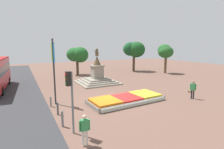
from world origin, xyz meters
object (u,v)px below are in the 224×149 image
object	(u,v)px
pedestrian_with_handbag	(193,89)
pedestrian_near_planter	(85,128)
kerb_bollard_mid_b	(51,101)
kerb_bollard_south	(62,118)
statue_monument	(97,77)
traffic_light_near_crossing	(70,91)
banner_pole	(54,68)
kerb_bollard_mid_a	(58,108)
flower_planter	(126,99)

from	to	relation	value
pedestrian_with_handbag	pedestrian_near_planter	distance (m)	12.13
pedestrian_near_planter	kerb_bollard_mid_b	xyz separation A→B (m)	(-0.61, 6.86, -0.49)
kerb_bollard_south	pedestrian_with_handbag	bearing A→B (deg)	0.73
statue_monument	kerb_bollard_mid_b	distance (m)	9.98
traffic_light_near_crossing	banner_pole	world-z (taller)	banner_pole
kerb_bollard_mid_a	statue_monument	bearing A→B (deg)	52.26
kerb_bollard_south	kerb_bollard_mid_b	distance (m)	4.18
banner_pole	pedestrian_with_handbag	size ratio (longest dim) A/B	3.20
flower_planter	kerb_bollard_south	xyz separation A→B (m)	(-6.24, -2.32, 0.32)
banner_pole	kerb_bollard_mid_b	size ratio (longest dim) A/B	6.43
pedestrian_with_handbag	statue_monument	bearing A→B (deg)	115.57
kerb_bollard_south	kerb_bollard_mid_a	world-z (taller)	kerb_bollard_south
flower_planter	traffic_light_near_crossing	distance (m)	7.29
banner_pole	kerb_bollard_mid_b	distance (m)	2.78
pedestrian_with_handbag	kerb_bollard_mid_a	bearing A→B (deg)	170.92
pedestrian_near_planter	kerb_bollard_mid_a	bearing A→B (deg)	95.23
flower_planter	pedestrian_with_handbag	bearing A→B (deg)	-19.51
pedestrian_near_planter	kerb_bollard_south	distance (m)	2.76
flower_planter	banner_pole	bearing A→B (deg)	157.72
pedestrian_with_handbag	kerb_bollard_south	xyz separation A→B (m)	(-12.34, -0.16, -0.45)
pedestrian_near_planter	kerb_bollard_south	size ratio (longest dim) A/B	1.57
flower_planter	kerb_bollard_mid_a	xyz separation A→B (m)	(-6.13, -0.21, 0.28)
flower_planter	pedestrian_near_planter	world-z (taller)	pedestrian_near_planter
kerb_bollard_mid_b	flower_planter	bearing A→B (deg)	-16.46
pedestrian_near_planter	banner_pole	bearing A→B (deg)	91.07
banner_pole	kerb_bollard_south	size ratio (longest dim) A/B	5.37
traffic_light_near_crossing	kerb_bollard_mid_a	world-z (taller)	traffic_light_near_crossing
traffic_light_near_crossing	statue_monument	bearing A→B (deg)	60.99
statue_monument	kerb_bollard_mid_a	world-z (taller)	statue_monument
kerb_bollard_south	kerb_bollard_mid_b	xyz separation A→B (m)	(-0.06, 4.18, -0.09)
kerb_bollard_mid_a	kerb_bollard_mid_b	xyz separation A→B (m)	(-0.18, 2.07, -0.05)
kerb_bollard_south	banner_pole	bearing A→B (deg)	85.01
banner_pole	traffic_light_near_crossing	bearing A→B (deg)	-91.33
pedestrian_with_handbag	kerb_bollard_south	bearing A→B (deg)	-179.27
traffic_light_near_crossing	banner_pole	bearing A→B (deg)	88.67
kerb_bollard_south	flower_planter	bearing A→B (deg)	20.42
pedestrian_near_planter	kerb_bollard_mid_b	size ratio (longest dim) A/B	1.88
pedestrian_with_handbag	kerb_bollard_mid_a	size ratio (longest dim) A/B	1.81
kerb_bollard_south	kerb_bollard_mid_b	world-z (taller)	kerb_bollard_south
statue_monument	traffic_light_near_crossing	world-z (taller)	statue_monument
banner_pole	pedestrian_with_handbag	bearing A→B (deg)	-20.88
banner_pole	statue_monument	bearing A→B (deg)	43.88
traffic_light_near_crossing	kerb_bollard_south	xyz separation A→B (m)	(-0.28, 1.16, -2.01)
pedestrian_with_handbag	banner_pole	bearing A→B (deg)	159.12
flower_planter	traffic_light_near_crossing	xyz separation A→B (m)	(-5.96, -3.48, 2.33)
banner_pole	kerb_bollard_south	bearing A→B (deg)	-94.99
statue_monument	banner_pole	world-z (taller)	banner_pole
statue_monument	kerb_bollard_mid_b	xyz separation A→B (m)	(-7.15, -6.95, -0.36)
traffic_light_near_crossing	banner_pole	xyz separation A→B (m)	(0.14, 5.87, 0.59)
statue_monument	kerb_bollard_south	bearing A→B (deg)	-122.50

